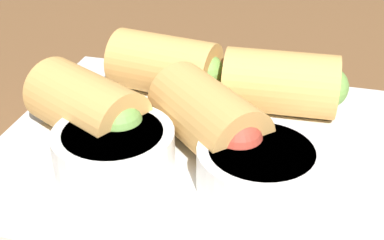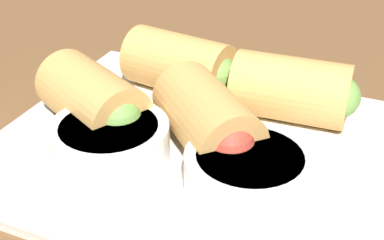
% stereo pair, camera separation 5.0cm
% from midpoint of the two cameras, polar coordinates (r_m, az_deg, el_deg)
% --- Properties ---
extents(table_surface, '(1.80, 1.40, 0.02)m').
position_cam_midpoint_polar(table_surface, '(0.42, -0.33, -5.31)').
color(table_surface, brown).
rests_on(table_surface, ground).
extents(serving_plate, '(0.30, 0.26, 0.01)m').
position_cam_midpoint_polar(serving_plate, '(0.41, -3.47, -3.52)').
color(serving_plate, silver).
rests_on(serving_plate, table_surface).
extents(roll_front_left, '(0.10, 0.06, 0.05)m').
position_cam_midpoint_polar(roll_front_left, '(0.44, 6.90, 3.78)').
color(roll_front_left, '#DBA356').
rests_on(roll_front_left, serving_plate).
extents(roll_front_right, '(0.11, 0.09, 0.05)m').
position_cam_midpoint_polar(roll_front_right, '(0.41, -14.17, 1.01)').
color(roll_front_right, '#DBA356').
rests_on(roll_front_right, serving_plate).
extents(roll_back_left, '(0.10, 0.10, 0.05)m').
position_cam_midpoint_polar(roll_back_left, '(0.39, -1.56, -0.19)').
color(roll_back_left, '#DBA356').
rests_on(roll_back_left, serving_plate).
extents(roll_back_right, '(0.10, 0.07, 0.05)m').
position_cam_midpoint_polar(roll_back_right, '(0.47, -5.45, 5.64)').
color(roll_back_right, '#DBA356').
rests_on(roll_back_right, serving_plate).
extents(dipping_bowl_near, '(0.09, 0.09, 0.03)m').
position_cam_midpoint_polar(dipping_bowl_near, '(0.38, -12.07, -3.14)').
color(dipping_bowl_near, white).
rests_on(dipping_bowl_near, serving_plate).
extents(dipping_bowl_far, '(0.09, 0.09, 0.03)m').
position_cam_midpoint_polar(dipping_bowl_far, '(0.36, 3.34, -5.19)').
color(dipping_bowl_far, white).
rests_on(dipping_bowl_far, serving_plate).
extents(spoon, '(0.17, 0.06, 0.01)m').
position_cam_midpoint_polar(spoon, '(0.56, 7.35, 5.64)').
color(spoon, '#B2B2B7').
rests_on(spoon, table_surface).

